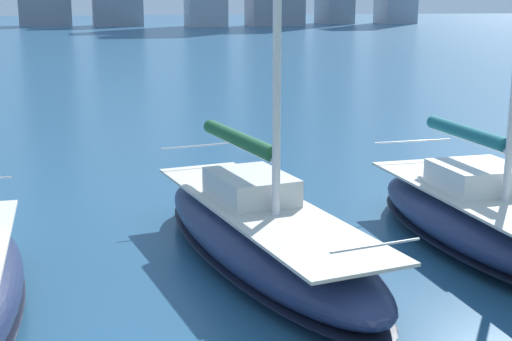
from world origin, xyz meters
The scene contains 2 objects.
sailboat_teal centered at (-5.45, -7.19, 0.69)m, with size 2.94×8.15×10.85m.
sailboat_forest centered at (-0.31, -7.38, 0.72)m, with size 3.77×9.39×9.45m.
Camera 1 is at (3.40, 6.07, 5.32)m, focal length 50.00 mm.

